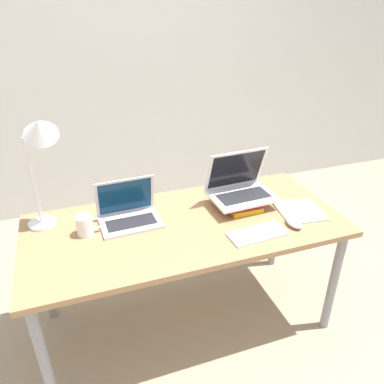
{
  "coord_description": "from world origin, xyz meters",
  "views": [
    {
      "loc": [
        -0.51,
        -1.2,
        1.77
      ],
      "look_at": [
        0.04,
        0.37,
        0.88
      ],
      "focal_mm": 35.0,
      "sensor_mm": 36.0,
      "label": 1
    }
  ],
  "objects_px": {
    "notepad": "(300,211)",
    "desk_lamp": "(39,142)",
    "mouse": "(294,223)",
    "book_stack": "(239,200)",
    "wireless_keyboard": "(258,234)",
    "laptop_left": "(129,214)",
    "laptop_on_books": "(240,187)",
    "mug": "(85,225)"
  },
  "relations": [
    {
      "from": "notepad",
      "to": "mouse",
      "type": "bearing_deg",
      "value": -135.3
    },
    {
      "from": "mouse",
      "to": "desk_lamp",
      "type": "relative_size",
      "value": 0.19
    },
    {
      "from": "notepad",
      "to": "desk_lamp",
      "type": "xyz_separation_m",
      "value": [
        -1.28,
        0.3,
        0.46
      ]
    },
    {
      "from": "laptop_left",
      "to": "wireless_keyboard",
      "type": "xyz_separation_m",
      "value": [
        0.58,
        -0.34,
        -0.04
      ]
    },
    {
      "from": "book_stack",
      "to": "desk_lamp",
      "type": "bearing_deg",
      "value": 173.3
    },
    {
      "from": "mouse",
      "to": "mug",
      "type": "distance_m",
      "value": 1.06
    },
    {
      "from": "laptop_left",
      "to": "desk_lamp",
      "type": "height_order",
      "value": "desk_lamp"
    },
    {
      "from": "laptop_left",
      "to": "book_stack",
      "type": "relative_size",
      "value": 1.24
    },
    {
      "from": "mug",
      "to": "desk_lamp",
      "type": "relative_size",
      "value": 0.21
    },
    {
      "from": "mouse",
      "to": "desk_lamp",
      "type": "distance_m",
      "value": 1.31
    },
    {
      "from": "wireless_keyboard",
      "to": "desk_lamp",
      "type": "xyz_separation_m",
      "value": [
        -0.95,
        0.42,
        0.45
      ]
    },
    {
      "from": "laptop_left",
      "to": "wireless_keyboard",
      "type": "relative_size",
      "value": 1.05
    },
    {
      "from": "wireless_keyboard",
      "to": "desk_lamp",
      "type": "height_order",
      "value": "desk_lamp"
    },
    {
      "from": "book_stack",
      "to": "desk_lamp",
      "type": "height_order",
      "value": "desk_lamp"
    },
    {
      "from": "laptop_left",
      "to": "mug",
      "type": "relative_size",
      "value": 2.48
    },
    {
      "from": "laptop_left",
      "to": "desk_lamp",
      "type": "relative_size",
      "value": 0.52
    },
    {
      "from": "desk_lamp",
      "to": "notepad",
      "type": "bearing_deg",
      "value": -13.14
    },
    {
      "from": "laptop_on_books",
      "to": "wireless_keyboard",
      "type": "relative_size",
      "value": 1.2
    },
    {
      "from": "mug",
      "to": "notepad",
      "type": "bearing_deg",
      "value": -8.36
    },
    {
      "from": "laptop_left",
      "to": "desk_lamp",
      "type": "distance_m",
      "value": 0.56
    },
    {
      "from": "notepad",
      "to": "mug",
      "type": "relative_size",
      "value": 2.09
    },
    {
      "from": "wireless_keyboard",
      "to": "notepad",
      "type": "distance_m",
      "value": 0.35
    },
    {
      "from": "book_stack",
      "to": "notepad",
      "type": "bearing_deg",
      "value": -32.26
    },
    {
      "from": "laptop_on_books",
      "to": "notepad",
      "type": "height_order",
      "value": "laptop_on_books"
    },
    {
      "from": "notepad",
      "to": "desk_lamp",
      "type": "relative_size",
      "value": 0.44
    },
    {
      "from": "book_stack",
      "to": "desk_lamp",
      "type": "distance_m",
      "value": 1.08
    },
    {
      "from": "laptop_on_books",
      "to": "mouse",
      "type": "distance_m",
      "value": 0.36
    },
    {
      "from": "mouse",
      "to": "desk_lamp",
      "type": "height_order",
      "value": "desk_lamp"
    },
    {
      "from": "wireless_keyboard",
      "to": "notepad",
      "type": "xyz_separation_m",
      "value": [
        0.33,
        0.12,
        -0.0
      ]
    },
    {
      "from": "laptop_on_books",
      "to": "mouse",
      "type": "relative_size",
      "value": 3.21
    },
    {
      "from": "laptop_on_books",
      "to": "notepad",
      "type": "distance_m",
      "value": 0.35
    },
    {
      "from": "book_stack",
      "to": "mouse",
      "type": "bearing_deg",
      "value": -58.67
    },
    {
      "from": "notepad",
      "to": "mug",
      "type": "height_order",
      "value": "mug"
    },
    {
      "from": "book_stack",
      "to": "wireless_keyboard",
      "type": "relative_size",
      "value": 0.85
    },
    {
      "from": "notepad",
      "to": "mug",
      "type": "bearing_deg",
      "value": 171.64
    },
    {
      "from": "laptop_on_books",
      "to": "mouse",
      "type": "height_order",
      "value": "laptop_on_books"
    },
    {
      "from": "laptop_on_books",
      "to": "desk_lamp",
      "type": "distance_m",
      "value": 1.06
    },
    {
      "from": "notepad",
      "to": "desk_lamp",
      "type": "bearing_deg",
      "value": 166.86
    },
    {
      "from": "desk_lamp",
      "to": "mug",
      "type": "bearing_deg",
      "value": -42.73
    },
    {
      "from": "book_stack",
      "to": "laptop_on_books",
      "type": "bearing_deg",
      "value": 49.69
    },
    {
      "from": "mouse",
      "to": "notepad",
      "type": "bearing_deg",
      "value": 44.7
    },
    {
      "from": "laptop_left",
      "to": "laptop_on_books",
      "type": "bearing_deg",
      "value": -1.99
    }
  ]
}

